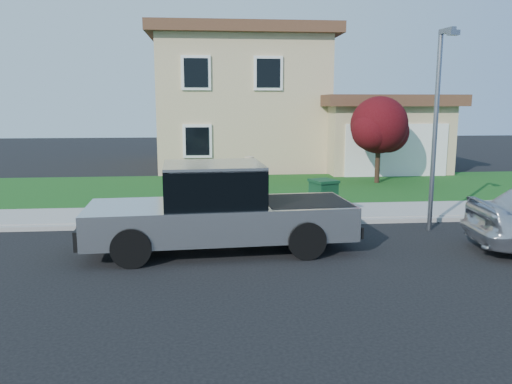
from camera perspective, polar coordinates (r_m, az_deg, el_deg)
The scene contains 10 objects.
ground at distance 10.81m, azimuth 3.79°, elevation -7.46°, with size 80.00×80.00×0.00m, color black.
curb at distance 13.72m, azimuth 6.01°, elevation -3.45°, with size 40.00×0.20×0.12m, color gray.
sidewalk at distance 14.77m, azimuth 5.18°, elevation -2.41°, with size 40.00×2.00×0.15m, color gray.
lawn at distance 19.14m, azimuth 2.73°, elevation 0.40°, with size 40.00×7.00×0.10m, color #134315.
house at distance 26.73m, azimuth 1.07°, elevation 9.85°, with size 14.00×11.30×6.85m.
pickup_truck at distance 11.13m, azimuth -4.21°, elevation -2.07°, with size 6.09×2.44×1.96m.
woman at distance 12.46m, azimuth -0.80°, elevation -0.68°, with size 0.75×0.62×1.96m.
ornamental_tree at distance 20.65m, azimuth 13.97°, elevation 7.14°, with size 2.52×2.27×3.46m.
trash_bin at distance 14.07m, azimuth 7.69°, elevation -0.62°, with size 0.83×0.89×1.02m.
street_lamp at distance 13.40m, azimuth 19.98°, elevation 7.83°, with size 0.27×0.66×5.04m.
Camera 1 is at (-1.66, -10.18, 3.24)m, focal length 35.00 mm.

